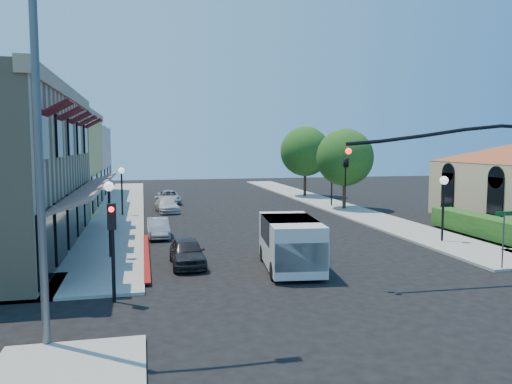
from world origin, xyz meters
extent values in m
plane|color=black|center=(0.00, 0.00, 0.00)|extent=(120.00, 120.00, 0.00)
cube|color=gray|center=(-8.75, 27.00, 0.06)|extent=(3.50, 50.00, 0.12)
cube|color=gray|center=(8.75, 27.00, 0.06)|extent=(3.50, 50.00, 0.12)
cube|color=maroon|center=(-6.90, 8.00, 0.00)|extent=(0.25, 10.00, 0.06)
cube|color=tan|center=(-10.65, 11.00, 7.80)|extent=(0.50, 18.20, 0.60)
cube|color=#561416|center=(-9.60, 11.00, 3.05)|extent=(1.75, 17.00, 0.67)
cube|color=#511019|center=(-9.95, 4.00, 6.55)|extent=(1.02, 1.50, 0.60)
cube|color=#511019|center=(-9.95, 7.40, 6.55)|extent=(1.02, 1.50, 0.60)
cube|color=#511019|center=(-9.95, 10.80, 6.55)|extent=(1.02, 1.50, 0.60)
cube|color=#511019|center=(-9.95, 14.20, 6.55)|extent=(1.02, 1.50, 0.60)
cube|color=#511019|center=(-9.95, 17.60, 6.55)|extent=(1.02, 1.50, 0.60)
cube|color=black|center=(-10.45, 3.50, 1.60)|extent=(0.12, 2.60, 2.60)
cube|color=black|center=(-10.45, 6.90, 1.60)|extent=(0.12, 2.60, 2.60)
cube|color=black|center=(-10.45, 10.30, 1.60)|extent=(0.12, 2.60, 2.60)
cube|color=black|center=(-10.45, 13.70, 1.60)|extent=(0.12, 2.60, 2.60)
cube|color=black|center=(-10.45, 17.10, 1.60)|extent=(0.12, 2.60, 2.60)
cube|color=tan|center=(-15.50, 26.00, 3.80)|extent=(10.00, 12.00, 7.60)
cube|color=beige|center=(-15.50, 38.00, 3.50)|extent=(10.00, 12.00, 7.00)
cube|color=black|center=(14.45, 11.50, 1.80)|extent=(0.12, 1.40, 2.80)
cube|color=black|center=(14.45, 16.50, 1.80)|extent=(0.12, 1.40, 2.80)
cube|color=#174D16|center=(11.70, 9.00, 0.00)|extent=(1.40, 8.00, 1.10)
cylinder|color=#392817|center=(8.80, 22.00, 1.05)|extent=(0.28, 0.28, 2.10)
sphere|color=#174D16|center=(8.80, 22.00, 4.20)|extent=(4.56, 4.56, 4.56)
cylinder|color=#392817|center=(8.80, 32.00, 1.14)|extent=(0.28, 0.28, 2.27)
sphere|color=#174D16|center=(8.80, 32.00, 4.55)|extent=(4.94, 4.94, 4.94)
cylinder|color=black|center=(4.10, 1.50, 5.60)|extent=(7.80, 0.14, 0.14)
imported|color=black|center=(0.20, 1.50, 4.70)|extent=(0.20, 0.16, 1.00)
sphere|color=#FF0C0C|center=(0.20, 1.32, 5.00)|extent=(0.22, 0.22, 0.22)
cylinder|color=black|center=(-8.00, 1.50, 1.50)|extent=(0.12, 0.12, 3.00)
cube|color=black|center=(-8.00, 1.35, 2.90)|extent=(0.28, 0.22, 0.85)
sphere|color=#FF0C0C|center=(-8.00, 1.23, 3.15)|extent=(0.18, 0.18, 0.18)
cylinder|color=#595B5E|center=(-9.50, -2.00, 4.50)|extent=(0.20, 0.20, 9.00)
cylinder|color=#595B5E|center=(7.50, 2.20, 1.25)|extent=(0.06, 0.06, 2.50)
cube|color=#0C591E|center=(7.50, 2.20, 2.40)|extent=(0.80, 0.04, 0.18)
cylinder|color=black|center=(-8.50, 8.00, 1.60)|extent=(0.12, 0.12, 3.20)
sphere|color=white|center=(-8.50, 8.00, 3.35)|extent=(0.44, 0.44, 0.44)
cylinder|color=black|center=(-8.50, 22.00, 1.60)|extent=(0.12, 0.12, 3.20)
sphere|color=white|center=(-8.50, 22.00, 3.35)|extent=(0.44, 0.44, 0.44)
cylinder|color=black|center=(8.50, 8.00, 1.60)|extent=(0.12, 0.12, 3.20)
sphere|color=white|center=(8.50, 8.00, 3.35)|extent=(0.44, 0.44, 0.44)
cylinder|color=black|center=(8.50, 24.00, 1.60)|extent=(0.12, 0.12, 3.20)
sphere|color=white|center=(8.50, 24.00, 3.35)|extent=(0.44, 0.44, 0.44)
cube|color=silver|center=(-1.00, 4.44, 1.15)|extent=(2.61, 5.02, 1.97)
cube|color=silver|center=(-1.24, 2.37, 1.04)|extent=(2.09, 0.88, 1.09)
cube|color=black|center=(-1.19, 2.75, 1.59)|extent=(1.86, 0.32, 0.98)
cube|color=black|center=(-0.96, 4.76, 1.64)|extent=(2.41, 3.06, 0.98)
cylinder|color=black|center=(-2.11, 2.91, 0.36)|extent=(0.35, 0.75, 0.72)
cylinder|color=black|center=(-1.74, 6.17, 0.36)|extent=(0.35, 0.75, 0.72)
cylinder|color=black|center=(-0.26, 2.70, 0.36)|extent=(0.35, 0.75, 0.72)
cylinder|color=black|center=(0.11, 5.96, 0.36)|extent=(0.35, 0.75, 0.72)
imported|color=#232325|center=(-5.18, 6.00, 0.60)|extent=(1.45, 3.53, 1.20)
imported|color=#9DA0A2|center=(-6.20, 13.00, 0.54)|extent=(1.23, 3.31, 1.08)
imported|color=beige|center=(-5.24, 23.56, 0.56)|extent=(1.97, 3.98, 1.11)
imported|color=#ACAFB2|center=(-4.80, 29.18, 0.58)|extent=(2.07, 4.25, 1.16)
camera|label=1|loc=(-6.97, -15.35, 5.24)|focal=35.00mm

